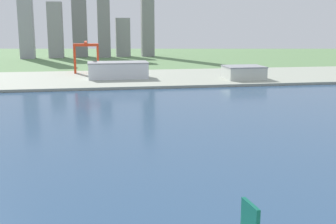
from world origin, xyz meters
The scene contains 7 objects.
ground_plane centered at (0.00, 300.00, 0.00)m, with size 2400.00×2400.00×0.00m, color #5C8250.
water_bay centered at (0.00, 240.00, 0.07)m, with size 840.00×360.00×0.15m, color #2D4C70.
industrial_pier centered at (0.00, 490.00, 1.25)m, with size 840.00×140.00×2.50m, color #9AA090.
port_crane_red centered at (-44.59, 535.00, 28.16)m, with size 27.48×41.21×34.97m.
warehouse_main centered at (-13.16, 484.28, 10.65)m, with size 59.73×29.10×16.25m.
warehouse_annex centered at (109.42, 457.16, 8.90)m, with size 37.88×32.31×12.77m.
distant_skyline centered at (-45.31, 807.62, 62.09)m, with size 222.60×46.65×156.98m.
Camera 1 is at (-38.44, 44.32, 56.26)m, focal length 46.70 mm.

